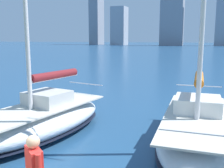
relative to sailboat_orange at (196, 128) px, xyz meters
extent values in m
cube|color=#989DA7|center=(-0.68, -152.94, 22.07)|extent=(6.69, 8.60, 45.55)
cube|color=gray|center=(26.25, -148.61, 18.24)|extent=(12.73, 8.57, 37.88)
cube|color=#9DA3AD|center=(60.34, -151.96, 11.34)|extent=(9.17, 9.04, 24.08)
cube|color=gray|center=(80.16, -159.48, 17.80)|extent=(6.82, 10.67, 37.01)
ellipsoid|color=silver|center=(0.00, 0.03, -0.13)|extent=(3.13, 7.32, 1.15)
ellipsoid|color=black|center=(0.00, 0.03, -0.44)|extent=(3.15, 7.36, 0.10)
cube|color=beige|center=(0.00, 0.03, 0.48)|extent=(2.60, 6.43, 0.06)
cube|color=silver|center=(0.03, -0.40, 0.78)|extent=(1.70, 1.68, 0.55)
cylinder|color=silver|center=(0.06, -0.94, 1.56)|extent=(0.32, 3.01, 0.12)
cylinder|color=orange|center=(0.06, -0.94, 1.68)|extent=(0.50, 2.78, 0.32)
cylinder|color=silver|center=(-0.22, 3.31, 1.00)|extent=(1.73, 0.15, 0.04)
cylinder|color=silver|center=(0.21, -3.19, 1.00)|extent=(2.00, 0.17, 0.04)
ellipsoid|color=silver|center=(5.88, 1.09, -0.14)|extent=(3.62, 6.99, 1.12)
ellipsoid|color=black|center=(5.88, 1.09, -0.45)|extent=(3.64, 7.03, 0.10)
cube|color=beige|center=(5.88, 1.09, 0.45)|extent=(3.03, 6.13, 0.06)
cube|color=silver|center=(5.82, 0.70, 0.76)|extent=(1.79, 1.69, 0.55)
cylinder|color=silver|center=(5.74, 0.20, 1.53)|extent=(0.53, 2.79, 0.12)
cylinder|color=maroon|center=(5.74, 0.20, 1.65)|extent=(0.70, 2.60, 0.32)
cylinder|color=silver|center=(5.43, -1.87, 0.97)|extent=(1.98, 0.34, 0.04)
cube|color=red|center=(2.16, 6.10, 1.03)|extent=(0.48, 0.42, 0.66)
cylinder|color=red|center=(2.37, 5.95, 1.06)|extent=(0.10, 0.10, 0.61)
sphere|color=tan|center=(2.16, 6.10, 1.47)|extent=(0.23, 0.23, 0.23)
camera|label=1|loc=(-0.59, 9.39, 3.14)|focal=42.00mm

